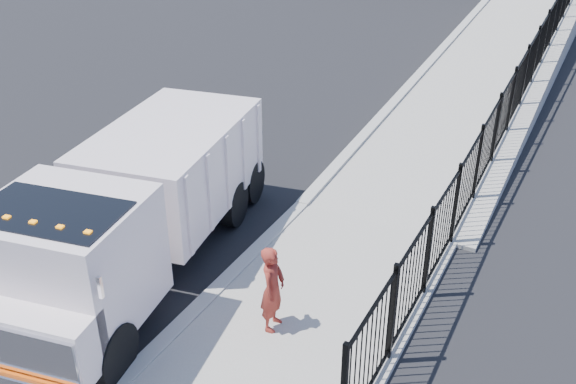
% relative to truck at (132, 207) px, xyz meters
% --- Properties ---
extents(ground, '(120.00, 120.00, 0.00)m').
position_rel_truck_xyz_m(ground, '(1.76, -0.14, -1.52)').
color(ground, black).
rests_on(ground, ground).
extents(curb, '(0.30, 12.00, 0.16)m').
position_rel_truck_xyz_m(curb, '(1.76, -2.14, -1.44)').
color(curb, '#ADAAA3').
rests_on(curb, ground).
extents(ramp, '(3.95, 24.06, 3.19)m').
position_rel_truck_xyz_m(ramp, '(3.88, 15.86, -1.52)').
color(ramp, '#9E998E').
rests_on(ramp, ground).
extents(iron_fence, '(0.10, 28.00, 1.80)m').
position_rel_truck_xyz_m(iron_fence, '(5.31, 11.86, -0.62)').
color(iron_fence, black).
rests_on(iron_fence, ground).
extents(truck, '(3.80, 8.20, 2.70)m').
position_rel_truck_xyz_m(truck, '(0.00, 0.00, 0.00)').
color(truck, black).
rests_on(truck, ground).
extents(worker, '(0.45, 0.63, 1.62)m').
position_rel_truck_xyz_m(worker, '(3.24, -0.33, -0.59)').
color(worker, maroon).
rests_on(worker, sidewalk).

